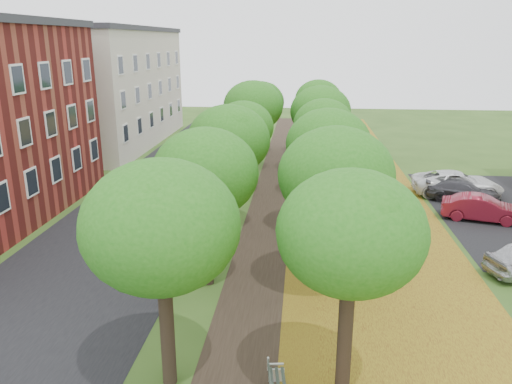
% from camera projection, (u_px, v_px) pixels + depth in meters
% --- Properties ---
extents(street_asphalt, '(8.00, 70.00, 0.01)m').
position_uv_depth(street_asphalt, '(147.00, 207.00, 28.85)').
color(street_asphalt, black).
rests_on(street_asphalt, ground).
extents(footpath, '(3.20, 70.00, 0.01)m').
position_uv_depth(footpath, '(276.00, 211.00, 28.19)').
color(footpath, black).
rests_on(footpath, ground).
extents(leaf_verge, '(7.50, 70.00, 0.01)m').
position_uv_depth(leaf_verge, '(366.00, 213.00, 27.75)').
color(leaf_verge, olive).
rests_on(leaf_verge, ground).
extents(tree_row_west, '(3.97, 33.97, 6.18)m').
position_uv_depth(tree_row_west, '(237.00, 132.00, 27.08)').
color(tree_row_west, black).
rests_on(tree_row_west, ground).
extents(tree_row_east, '(3.97, 33.97, 6.18)m').
position_uv_depth(tree_row_east, '(326.00, 134.00, 26.66)').
color(tree_row_east, black).
rests_on(tree_row_east, ground).
extents(building_cream, '(10.30, 20.30, 10.40)m').
position_uv_depth(building_cream, '(101.00, 87.00, 45.32)').
color(building_cream, beige).
rests_on(building_cream, ground).
extents(car_red, '(4.33, 2.44, 1.35)m').
position_uv_depth(car_red, '(482.00, 208.00, 26.53)').
color(car_red, maroon).
rests_on(car_red, ground).
extents(car_grey, '(4.56, 2.78, 1.24)m').
position_uv_depth(car_grey, '(463.00, 191.00, 29.79)').
color(car_grey, '#333237').
rests_on(car_grey, ground).
extents(car_white, '(5.42, 2.57, 1.50)m').
position_uv_depth(car_white, '(457.00, 183.00, 30.87)').
color(car_white, silver).
rests_on(car_white, ground).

